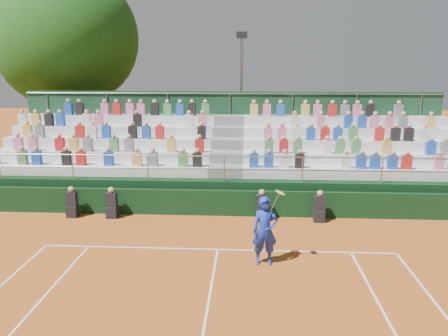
# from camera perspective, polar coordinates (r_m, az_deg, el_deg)

# --- Properties ---
(ground) EXTENTS (90.00, 90.00, 0.00)m
(ground) POSITION_cam_1_polar(r_m,az_deg,el_deg) (13.87, -0.83, -10.61)
(ground) COLOR #B5561E
(ground) RESTS_ON ground
(courtside_wall) EXTENTS (20.00, 0.15, 1.00)m
(courtside_wall) POSITION_cam_1_polar(r_m,az_deg,el_deg) (16.68, -0.06, -4.59)
(courtside_wall) COLOR black
(courtside_wall) RESTS_ON ground
(line_officials) EXTENTS (9.66, 0.40, 1.19)m
(line_officials) POSITION_cam_1_polar(r_m,az_deg,el_deg) (16.37, -4.48, -5.06)
(line_officials) COLOR black
(line_officials) RESTS_ON ground
(grandstand) EXTENTS (20.00, 5.20, 4.40)m
(grandstand) POSITION_cam_1_polar(r_m,az_deg,el_deg) (19.63, 0.50, -0.06)
(grandstand) COLOR black
(grandstand) RESTS_ON ground
(tennis_player) EXTENTS (0.92, 0.55, 2.22)m
(tennis_player) POSITION_cam_1_polar(r_m,az_deg,el_deg) (12.64, 5.38, -8.17)
(tennis_player) COLOR #162EA8
(tennis_player) RESTS_ON ground
(tree_west) EXTENTS (7.10, 7.10, 10.27)m
(tree_west) POSITION_cam_1_polar(r_m,az_deg,el_deg) (27.68, -20.71, 14.70)
(tree_west) COLOR #382714
(tree_west) RESTS_ON ground
(tree_east) EXTENTS (7.47, 7.47, 10.87)m
(tree_east) POSITION_cam_1_polar(r_m,az_deg,el_deg) (26.97, -19.32, 15.75)
(tree_east) COLOR #382714
(tree_east) RESTS_ON ground
(floodlight_mast) EXTENTS (0.60, 0.25, 7.44)m
(floodlight_mast) POSITION_cam_1_polar(r_m,az_deg,el_deg) (25.25, 2.28, 10.44)
(floodlight_mast) COLOR gray
(floodlight_mast) RESTS_ON ground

